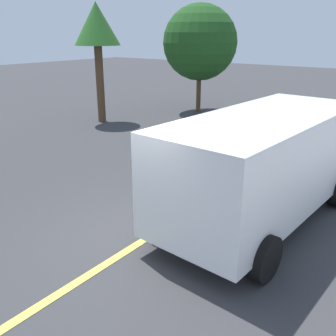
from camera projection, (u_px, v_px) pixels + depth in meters
name	position (u px, v px, depth m)	size (l,w,h in m)	color
ground_plane	(135.00, 246.00, 6.84)	(80.00, 80.00, 0.00)	#38383A
lane_marking_centre	(219.00, 193.00, 9.09)	(28.00, 0.16, 0.01)	#E0D14C
white_van	(264.00, 161.00, 7.40)	(5.30, 2.50, 2.20)	white
tree_centre_verge	(200.00, 43.00, 17.41)	(3.44, 3.44, 4.94)	#513823
tree_right_verge	(97.00, 27.00, 15.13)	(1.87, 1.87, 4.82)	#513823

